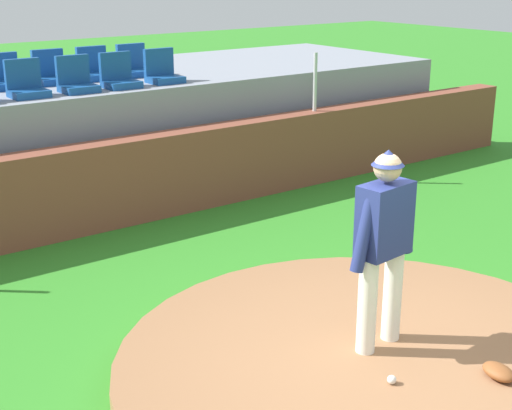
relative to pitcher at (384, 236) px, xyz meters
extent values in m
plane|color=#308425|center=(-0.16, -0.18, -1.26)|extent=(60.00, 60.00, 0.00)
cylinder|color=#926542|center=(-0.16, -0.18, -1.14)|extent=(4.51, 4.51, 0.25)
cylinder|color=white|center=(-0.17, -0.02, -0.59)|extent=(0.16, 0.16, 0.85)
cylinder|color=white|center=(0.17, 0.02, -0.59)|extent=(0.16, 0.16, 0.85)
cube|color=navy|center=(0.00, 0.00, 0.14)|extent=(0.51, 0.30, 0.62)
cylinder|color=navy|center=(-0.25, -0.03, 0.11)|extent=(0.29, 0.14, 0.70)
cylinder|color=navy|center=(0.25, 0.03, 0.11)|extent=(0.28, 0.14, 0.70)
sphere|color=tan|center=(0.00, 0.00, 0.59)|extent=(0.24, 0.24, 0.24)
cone|color=navy|center=(0.00, 0.00, 0.67)|extent=(0.30, 0.30, 0.13)
sphere|color=white|center=(-0.37, -0.52, -0.98)|extent=(0.07, 0.07, 0.07)
ellipsoid|color=brown|center=(0.38, -0.97, -0.96)|extent=(0.26, 0.34, 0.11)
cube|color=brown|center=(-0.16, 4.85, -0.68)|extent=(16.12, 0.40, 1.17)
cylinder|color=silver|center=(3.44, 4.85, 0.37)|extent=(0.06, 0.06, 0.93)
cube|color=gray|center=(-0.16, 7.15, -0.41)|extent=(13.81, 3.64, 1.70)
cube|color=#174A8E|center=(-0.84, 5.79, 0.49)|extent=(0.48, 0.44, 0.10)
cube|color=#174A8E|center=(-0.84, 5.97, 0.74)|extent=(0.48, 0.08, 0.40)
cube|color=#174A8E|center=(-0.13, 5.77, 0.49)|extent=(0.48, 0.44, 0.10)
cube|color=#174A8E|center=(-0.13, 5.95, 0.74)|extent=(0.48, 0.08, 0.40)
cube|color=#174A8E|center=(0.52, 5.76, 0.49)|extent=(0.48, 0.44, 0.10)
cube|color=#174A8E|center=(0.52, 5.94, 0.74)|extent=(0.48, 0.08, 0.40)
cube|color=#174A8E|center=(1.27, 5.80, 0.49)|extent=(0.48, 0.44, 0.10)
cube|color=#174A8E|center=(1.27, 5.98, 0.74)|extent=(0.48, 0.08, 0.40)
cube|color=#174A8E|center=(-0.85, 6.66, 0.49)|extent=(0.48, 0.44, 0.10)
cube|color=#174A8E|center=(-0.85, 6.84, 0.74)|extent=(0.48, 0.08, 0.40)
cube|color=#174A8E|center=(-0.13, 6.70, 0.49)|extent=(0.48, 0.44, 0.10)
cube|color=#174A8E|center=(-0.13, 6.88, 0.74)|extent=(0.48, 0.08, 0.40)
cube|color=#174A8E|center=(0.57, 6.70, 0.49)|extent=(0.48, 0.44, 0.10)
cube|color=#174A8E|center=(0.57, 6.88, 0.74)|extent=(0.48, 0.08, 0.40)
cube|color=#174A8E|center=(1.25, 6.68, 0.49)|extent=(0.48, 0.44, 0.10)
cube|color=#174A8E|center=(1.25, 6.86, 0.74)|extent=(0.48, 0.08, 0.40)
camera|label=1|loc=(-4.28, -3.98, 2.16)|focal=51.70mm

